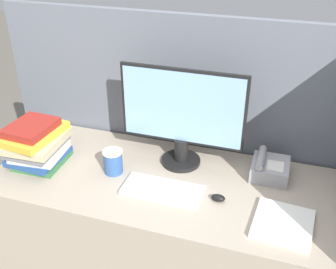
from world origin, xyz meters
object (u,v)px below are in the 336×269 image
Objects in this scene: mouse at (218,198)px; coffee_cup at (113,162)px; desk_telephone at (269,168)px; book_stack at (37,144)px; keyboard at (163,190)px; monitor at (182,117)px.

coffee_cup is (-0.53, 0.06, 0.04)m from mouse.
desk_telephone is at bearing 53.39° from mouse.
book_stack is 1.69× the size of desk_telephone.
mouse is 0.92m from book_stack.
coffee_cup is 0.64× the size of desk_telephone.
desk_telephone is (0.44, 0.28, 0.03)m from keyboard.
keyboard is 0.29m from coffee_cup.
monitor is 1.65× the size of keyboard.
desk_telephone reaches higher than keyboard.
mouse is 0.33× the size of desk_telephone.
monitor is 0.48m from desk_telephone.
keyboard is 1.16× the size of book_stack.
monitor is 5.09× the size of coffee_cup.
desk_telephone reaches higher than mouse.
desk_telephone is at bearing 12.28° from book_stack.
monitor reaches higher than coffee_cup.
monitor reaches higher than desk_telephone.
monitor is at bearing 87.76° from keyboard.
book_stack reaches higher than mouse.
book_stack is at bearing -173.85° from coffee_cup.
keyboard is at bearing -148.03° from desk_telephone.
keyboard is at bearing -92.24° from monitor.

